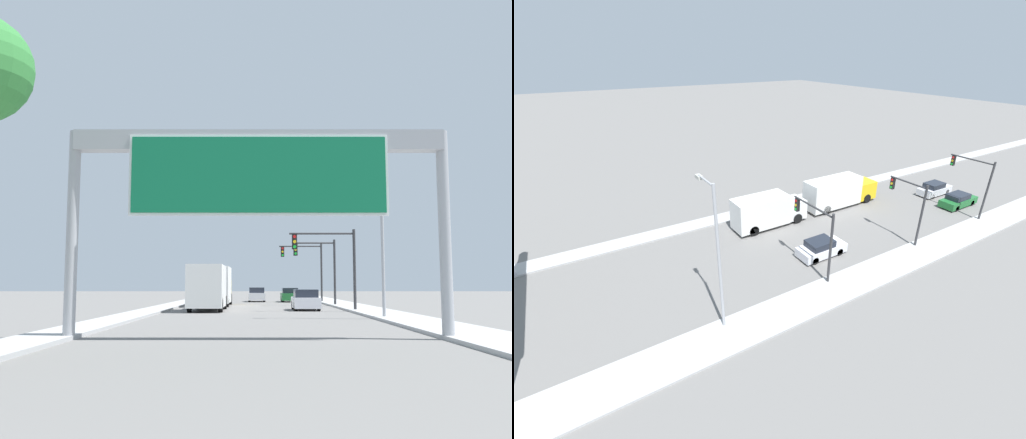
{
  "view_description": "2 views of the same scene",
  "coord_description": "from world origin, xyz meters",
  "views": [
    {
      "loc": [
        -0.09,
        -1.63,
        1.88
      ],
      "look_at": [
        0.0,
        24.31,
        4.82
      ],
      "focal_mm": 40.0,
      "sensor_mm": 36.0,
      "label": 1
    },
    {
      "loc": [
        22.19,
        23.42,
        15.61
      ],
      "look_at": [
        -0.17,
        37.22,
        2.55
      ],
      "focal_mm": 24.0,
      "sensor_mm": 36.0,
      "label": 2
    }
  ],
  "objects": [
    {
      "name": "sign_gantry",
      "position": [
        0.0,
        17.86,
        5.76
      ],
      "size": [
        13.31,
        0.73,
        7.23
      ],
      "color": "#9EA0A5",
      "rests_on": "ground"
    },
    {
      "name": "sidewalk_right",
      "position": [
        7.75,
        60.0,
        0.07
      ],
      "size": [
        3.0,
        120.0,
        0.15
      ],
      "color": "#A8A8A8",
      "rests_on": "ground"
    },
    {
      "name": "truck_box_secondary",
      "position": [
        -3.5,
        38.92,
        1.62
      ],
      "size": [
        2.37,
        7.5,
        3.19
      ],
      "color": "white",
      "rests_on": "ground"
    },
    {
      "name": "median_strip_left",
      "position": [
        -7.25,
        60.0,
        0.07
      ],
      "size": [
        2.0,
        120.0,
        0.15
      ],
      "color": "#A8A8A8",
      "rests_on": "ground"
    },
    {
      "name": "traffic_light_mid_block",
      "position": [
        5.53,
        48.0,
        3.85
      ],
      "size": [
        3.79,
        0.32,
        5.74
      ],
      "color": "#2D2D30",
      "rests_on": "ground"
    },
    {
      "name": "traffic_light_near_intersection",
      "position": [
        5.22,
        38.0,
        3.88
      ],
      "size": [
        4.62,
        0.32,
        5.68
      ],
      "color": "#2D2D30",
      "rests_on": "ground"
    },
    {
      "name": "car_mid_center",
      "position": [
        3.5,
        39.98,
        0.7
      ],
      "size": [
        1.85,
        4.21,
        1.49
      ],
      "color": "silver",
      "rests_on": "ground"
    },
    {
      "name": "traffic_light_far_intersection",
      "position": [
        5.31,
        58.0,
        4.14
      ],
      "size": [
        4.51,
        0.32,
        6.12
      ],
      "color": "#2D2D30",
      "rests_on": "ground"
    },
    {
      "name": "car_mid_right",
      "position": [
        0.0,
        60.19,
        0.71
      ],
      "size": [
        1.8,
        4.35,
        1.52
      ],
      "color": "silver",
      "rests_on": "ground"
    },
    {
      "name": "street_lamp_right",
      "position": [
        6.59,
        29.5,
        5.55
      ],
      "size": [
        2.39,
        0.28,
        9.57
      ],
      "color": "#9EA0A5",
      "rests_on": "ground"
    },
    {
      "name": "truck_box_primary",
      "position": [
        -3.5,
        48.08,
        1.69
      ],
      "size": [
        2.35,
        8.87,
        3.33
      ],
      "color": "yellow",
      "rests_on": "ground"
    },
    {
      "name": "car_near_right",
      "position": [
        3.5,
        59.42,
        0.7
      ],
      "size": [
        1.81,
        4.56,
        1.48
      ],
      "color": "#1E662D",
      "rests_on": "ground"
    }
  ]
}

